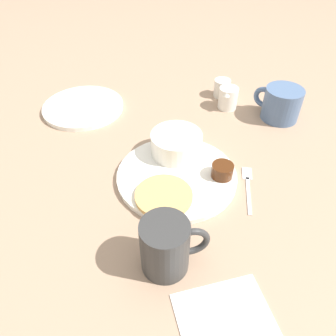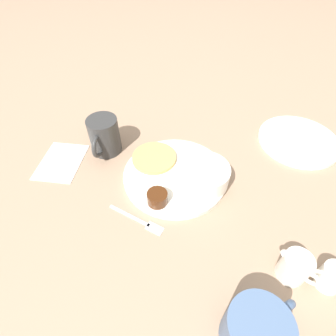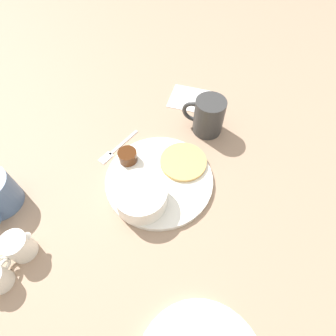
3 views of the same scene
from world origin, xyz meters
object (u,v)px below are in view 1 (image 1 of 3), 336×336
at_px(creamer_pitcher_far, 222,88).
at_px(second_mug, 280,103).
at_px(fork, 247,184).
at_px(coffee_mug, 166,246).
at_px(bowl, 178,143).
at_px(plate, 176,176).
at_px(creamer_pitcher_near, 228,98).

relative_size(creamer_pitcher_far, second_mug, 0.59).
bearing_deg(fork, creamer_pitcher_far, 91.84).
height_order(coffee_mug, creamer_pitcher_far, coffee_mug).
xyz_separation_m(coffee_mug, creamer_pitcher_far, (0.15, 0.54, -0.02)).
bearing_deg(bowl, fork, -32.64).
height_order(plate, coffee_mug, coffee_mug).
relative_size(coffee_mug, fork, 0.83).
bearing_deg(plate, creamer_pitcher_far, 68.46).
distance_m(coffee_mug, creamer_pitcher_far, 0.56).
bearing_deg(creamer_pitcher_near, plate, -117.06).
relative_size(plate, fork, 1.87).
bearing_deg(plate, fork, -7.45).
xyz_separation_m(creamer_pitcher_near, creamer_pitcher_far, (-0.01, 0.06, -0.00)).
height_order(coffee_mug, fork, coffee_mug).
bearing_deg(creamer_pitcher_far, fork, -88.16).
bearing_deg(coffee_mug, fork, 47.90).
distance_m(plate, creamer_pitcher_near, 0.31).
bearing_deg(fork, creamer_pitcher_near, 90.64).
relative_size(plate, creamer_pitcher_far, 3.77).
distance_m(creamer_pitcher_far, fork, 0.36).
distance_m(coffee_mug, second_mug, 0.52).
relative_size(plate, creamer_pitcher_near, 3.51).
relative_size(coffee_mug, creamer_pitcher_far, 1.67).
bearing_deg(second_mug, plate, -139.47).
bearing_deg(plate, creamer_pitcher_near, 62.94).
distance_m(plate, bowl, 0.08).
relative_size(creamer_pitcher_near, second_mug, 0.63).
xyz_separation_m(plate, creamer_pitcher_near, (0.14, 0.28, 0.02)).
height_order(bowl, creamer_pitcher_near, same).
relative_size(plate, second_mug, 2.21).
xyz_separation_m(plate, coffee_mug, (-0.02, -0.20, 0.04)).
bearing_deg(second_mug, creamer_pitcher_near, 158.67).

